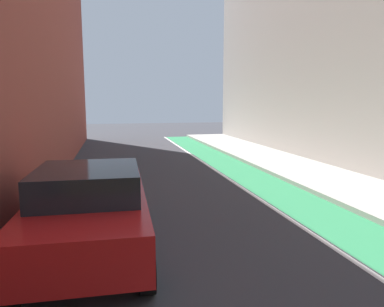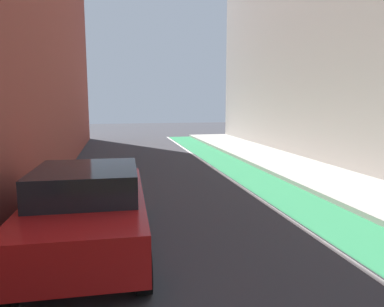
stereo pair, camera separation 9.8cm
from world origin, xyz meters
TOP-DOWN VIEW (x-y plane):
  - ground_plane at (0.00, 12.37)m, footprint 72.01×72.01m
  - bike_lane_paint at (2.72, 14.37)m, footprint 1.60×32.73m
  - lane_divider_stripe at (1.82, 14.37)m, footprint 0.12×32.73m
  - sidewalk_right at (4.96, 14.37)m, footprint 2.88×32.73m
  - parked_sedan_red at (-2.47, 10.75)m, footprint 2.09×4.49m

SIDE VIEW (x-z plane):
  - ground_plane at x=0.00m, z-range 0.00..0.00m
  - bike_lane_paint at x=2.72m, z-range 0.00..0.00m
  - lane_divider_stripe at x=1.82m, z-range 0.00..0.00m
  - sidewalk_right at x=4.96m, z-range 0.00..0.14m
  - parked_sedan_red at x=-2.47m, z-range 0.02..1.55m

